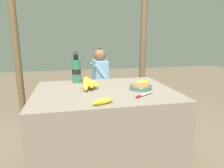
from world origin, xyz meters
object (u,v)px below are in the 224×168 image
at_px(support_post_far, 143,40).
at_px(wooden_bench, 86,92).
at_px(loose_banana_front, 103,101).
at_px(seated_vendor, 97,77).
at_px(support_post_near, 15,40).
at_px(banana_bunch_ripe, 88,82).
at_px(knife, 142,95).
at_px(water_bottle, 76,71).
at_px(serving_bowl, 141,87).
at_px(loose_banana_side, 143,82).
at_px(banana_bunch_green, 59,87).

bearing_deg(support_post_far, wooden_bench, -170.43).
height_order(loose_banana_front, support_post_far, support_post_far).
distance_m(loose_banana_front, seated_vendor, 1.79).
distance_m(loose_banana_front, support_post_near, 2.25).
bearing_deg(banana_bunch_ripe, loose_banana_front, -82.41).
bearing_deg(support_post_near, knife, -53.95).
bearing_deg(water_bottle, serving_bowl, -35.58).
distance_m(seated_vendor, support_post_near, 1.35).
bearing_deg(support_post_far, seated_vendor, -166.09).
xyz_separation_m(water_bottle, support_post_far, (1.19, 1.23, 0.29)).
height_order(banana_bunch_ripe, seated_vendor, seated_vendor).
bearing_deg(loose_banana_front, seated_vendor, 83.51).
distance_m(loose_banana_side, wooden_bench, 1.45).
xyz_separation_m(loose_banana_side, seated_vendor, (-0.29, 1.26, -0.18)).
bearing_deg(serving_bowl, knife, -107.04).
xyz_separation_m(banana_bunch_ripe, knife, (0.40, -0.32, -0.05)).
relative_size(knife, support_post_near, 0.08).
bearing_deg(banana_bunch_ripe, wooden_bench, 86.75).
distance_m(loose_banana_side, knife, 0.41).
relative_size(loose_banana_side, wooden_bench, 0.09).
distance_m(seated_vendor, support_post_far, 1.04).
relative_size(serving_bowl, water_bottle, 0.62).
bearing_deg(serving_bowl, support_post_far, 68.99).
relative_size(banana_bunch_ripe, banana_bunch_green, 1.13).
xyz_separation_m(banana_bunch_ripe, serving_bowl, (0.47, -0.11, -0.04)).
bearing_deg(seated_vendor, knife, 91.16).
relative_size(water_bottle, seated_vendor, 0.30).
height_order(water_bottle, seated_vendor, water_bottle).
xyz_separation_m(knife, support_post_near, (-1.35, 1.85, 0.41)).
bearing_deg(banana_bunch_ripe, seated_vendor, 78.86).
xyz_separation_m(loose_banana_front, banana_bunch_green, (-0.40, 1.81, -0.31)).
height_order(wooden_bench, seated_vendor, seated_vendor).
relative_size(banana_bunch_green, support_post_far, 0.10).
bearing_deg(support_post_far, water_bottle, -134.02).
xyz_separation_m(water_bottle, knife, (0.50, -0.62, -0.12)).
distance_m(serving_bowl, loose_banana_side, 0.19).
bearing_deg(knife, banana_bunch_green, 77.78).
xyz_separation_m(water_bottle, wooden_bench, (0.17, 1.06, -0.54)).
height_order(serving_bowl, seated_vendor, seated_vendor).
relative_size(knife, banana_bunch_green, 0.83).
bearing_deg(loose_banana_front, support_post_near, 116.90).
distance_m(serving_bowl, loose_banana_front, 0.53).
height_order(loose_banana_front, support_post_near, support_post_near).
relative_size(serving_bowl, banana_bunch_green, 0.86).
bearing_deg(loose_banana_side, support_post_far, 69.67).
height_order(knife, banana_bunch_green, knife).
xyz_separation_m(loose_banana_front, seated_vendor, (0.20, 1.77, -0.18)).
relative_size(banana_bunch_ripe, loose_banana_side, 1.92).
bearing_deg(loose_banana_side, banana_bunch_ripe, -173.26).
relative_size(knife, seated_vendor, 0.18).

